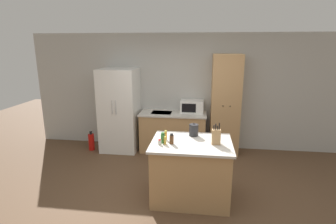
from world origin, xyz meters
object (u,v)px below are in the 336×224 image
pantry_cabinet (225,105)px  spice_bottle_pale_salt (165,141)px  kettle (194,130)px  fire_extinguisher (91,142)px  spice_bottle_green_herb (163,138)px  refrigerator (120,110)px  knife_block (216,137)px  spice_bottle_amber_oil (160,142)px  microwave (192,106)px  spice_bottle_tall_dark (166,135)px  spice_bottle_short_red (172,139)px

pantry_cabinet → spice_bottle_pale_salt: pantry_cabinet is taller
spice_bottle_pale_salt → kettle: 0.59m
fire_extinguisher → spice_bottle_pale_salt: bearing=-42.4°
spice_bottle_pale_salt → fire_extinguisher: spice_bottle_pale_salt is taller
spice_bottle_green_herb → fire_extinguisher: size_ratio=0.35×
refrigerator → spice_bottle_pale_salt: refrigerator is taller
kettle → knife_block: bearing=-44.2°
spice_bottle_amber_oil → spice_bottle_green_herb: 0.10m
microwave → spice_bottle_amber_oil: (-0.38, -2.14, -0.05)m
spice_bottle_amber_oil → knife_block: bearing=9.0°
pantry_cabinet → knife_block: (-0.28, -1.94, -0.04)m
refrigerator → pantry_cabinet: size_ratio=0.85×
spice_bottle_green_herb → fire_extinguisher: (-1.91, 1.73, -0.80)m
spice_bottle_tall_dark → spice_bottle_amber_oil: (-0.06, -0.22, -0.03)m
microwave → spice_bottle_tall_dark: 1.95m
refrigerator → spice_bottle_pale_salt: size_ratio=15.01×
spice_bottle_tall_dark → spice_bottle_pale_salt: spice_bottle_tall_dark is taller
fire_extinguisher → refrigerator: bearing=14.1°
microwave → fire_extinguisher: size_ratio=1.14×
spice_bottle_short_red → knife_block: bearing=6.5°
spice_bottle_tall_dark → kettle: bearing=29.1°
pantry_cabinet → kettle: pantry_cabinet is taller
spice_bottle_short_red → spice_bottle_pale_salt: bearing=-163.3°
spice_bottle_pale_salt → spice_bottle_amber_oil: bearing=-159.9°
refrigerator → spice_bottle_amber_oil: bearing=-58.1°
microwave → spice_bottle_pale_salt: microwave is taller
microwave → kettle: microwave is taller
spice_bottle_pale_salt → spice_bottle_green_herb: bearing=124.6°
spice_bottle_pale_salt → kettle: (0.40, 0.43, 0.04)m
spice_bottle_amber_oil → spice_bottle_green_herb: bearing=68.3°
microwave → spice_bottle_short_red: (-0.21, -2.09, -0.02)m
kettle → fire_extinguisher: (-2.36, 1.36, -0.82)m
kettle → spice_bottle_short_red: bearing=-127.6°
knife_block → spice_bottle_short_red: bearing=-173.5°
spice_bottle_green_herb → microwave: bearing=80.5°
spice_bottle_green_herb → spice_bottle_tall_dark: bearing=80.4°
spice_bottle_short_red → kettle: size_ratio=0.74×
spice_bottle_tall_dark → spice_bottle_pale_salt: size_ratio=1.20×
microwave → fire_extinguisher: (-2.26, -0.33, -0.82)m
spice_bottle_green_herb → spice_bottle_pale_salt: spice_bottle_green_herb is taller
spice_bottle_tall_dark → fire_extinguisher: spice_bottle_tall_dark is taller
knife_block → kettle: (-0.34, 0.33, -0.02)m
spice_bottle_green_herb → spice_bottle_pale_salt: 0.07m
spice_bottle_short_red → spice_bottle_pale_salt: 0.10m
knife_block → spice_bottle_short_red: knife_block is taller
spice_bottle_short_red → spice_bottle_amber_oil: (-0.17, -0.06, -0.04)m
microwave → fire_extinguisher: microwave is taller
knife_block → pantry_cabinet: bearing=81.7°
spice_bottle_amber_oil → spice_bottle_green_herb: (0.03, 0.09, 0.03)m
knife_block → spice_bottle_pale_salt: (-0.74, -0.10, -0.06)m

